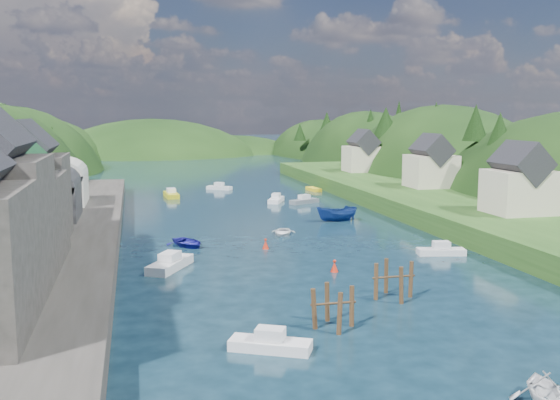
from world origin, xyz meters
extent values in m
plane|color=black|center=(0.00, 50.00, 0.00)|extent=(600.00, 600.00, 0.00)
ellipsoid|color=black|center=(-45.00, 118.00, -8.43)|extent=(44.00, 75.56, 48.19)
ellipsoid|color=black|center=(-45.00, 160.00, -6.82)|extent=(44.00, 75.56, 39.00)
ellipsoid|color=black|center=(45.00, 75.00, -8.40)|extent=(36.00, 75.56, 48.00)
ellipsoid|color=black|center=(45.00, 118.00, -7.78)|extent=(36.00, 75.56, 44.49)
ellipsoid|color=black|center=(45.00, 160.00, -6.30)|extent=(36.00, 75.56, 36.00)
ellipsoid|color=black|center=(-10.00, 170.00, -10.00)|extent=(80.00, 60.00, 44.00)
ellipsoid|color=black|center=(18.00, 180.00, -12.00)|extent=(70.00, 56.00, 36.00)
cone|color=black|center=(-39.06, 83.24, 8.26)|extent=(5.28, 5.28, 4.84)
cone|color=black|center=(-41.05, 94.87, 12.48)|extent=(4.77, 4.77, 6.89)
cone|color=black|center=(-33.51, 104.78, 8.49)|extent=(4.07, 4.07, 5.00)
cone|color=black|center=(-41.46, 119.66, 9.99)|extent=(4.56, 4.56, 8.58)
cone|color=black|center=(-43.99, 124.42, 7.81)|extent=(4.75, 4.75, 4.96)
cone|color=black|center=(-40.61, 139.22, 8.70)|extent=(4.27, 4.27, 6.69)
cone|color=black|center=(36.32, 41.12, 10.36)|extent=(5.29, 5.29, 7.46)
cone|color=black|center=(36.98, 48.99, 12.41)|extent=(4.07, 4.07, 5.86)
cone|color=black|center=(38.81, 62.24, 8.21)|extent=(3.40, 3.40, 5.88)
cone|color=black|center=(41.85, 71.89, 11.57)|extent=(4.94, 4.94, 9.08)
cone|color=black|center=(33.52, 77.15, 12.09)|extent=(5.25, 5.25, 6.08)
cone|color=black|center=(43.02, 92.20, 12.63)|extent=(3.36, 3.36, 8.33)
cone|color=black|center=(41.05, 104.54, 11.01)|extent=(4.57, 4.57, 7.71)
cone|color=black|center=(42.47, 117.87, 9.20)|extent=(3.59, 3.59, 6.53)
cone|color=black|center=(37.79, 129.96, 11.42)|extent=(4.14, 4.14, 5.65)
cone|color=black|center=(32.51, 139.85, 8.25)|extent=(3.83, 3.83, 5.20)
cube|color=#2D2B28|center=(-24.00, 20.00, 1.00)|extent=(12.00, 110.00, 2.00)
cube|color=#2D2B28|center=(-26.00, 12.00, 5.50)|extent=(8.00, 9.00, 7.00)
cube|color=#1E592D|center=(-26.00, 12.00, 9.96)|extent=(5.88, 9.36, 5.88)
cube|color=#2D2B28|center=(-26.00, 21.00, 6.00)|extent=(7.00, 8.00, 8.00)
cube|color=black|center=(-26.00, 21.00, 10.84)|extent=(5.15, 8.32, 5.15)
cube|color=#2D2D30|center=(-26.00, 33.00, 4.00)|extent=(7.00, 9.00, 4.00)
cylinder|color=#2D2D30|center=(-26.00, 33.00, 6.00)|extent=(7.00, 9.00, 7.00)
cube|color=#B2B2A8|center=(-26.00, 45.00, 4.00)|extent=(7.00, 9.00, 4.00)
cylinder|color=#B2B2A8|center=(-26.00, 45.00, 6.00)|extent=(7.00, 9.00, 7.00)
cube|color=#234719|center=(25.00, 40.00, 1.20)|extent=(16.00, 120.00, 2.40)
cube|color=beige|center=(27.00, 22.00, 4.90)|extent=(7.00, 6.00, 5.00)
cube|color=black|center=(27.00, 22.00, 8.24)|extent=(5.15, 6.24, 5.15)
cube|color=beige|center=(29.00, 48.00, 4.90)|extent=(7.00, 6.00, 5.00)
cube|color=black|center=(29.00, 48.00, 8.24)|extent=(5.15, 6.24, 5.15)
cube|color=beige|center=(28.00, 75.00, 4.90)|extent=(7.00, 6.00, 5.00)
cube|color=black|center=(28.00, 75.00, 8.24)|extent=(5.15, 6.24, 5.15)
cylinder|color=#382314|center=(-2.60, -3.60, 1.05)|extent=(0.32, 0.32, 3.30)
cylinder|color=#382314|center=(-3.89, -2.32, 1.05)|extent=(0.32, 0.32, 3.30)
cylinder|color=#382314|center=(-5.17, -3.60, 1.05)|extent=(0.32, 0.32, 3.30)
cylinder|color=#382314|center=(-3.89, -4.88, 1.05)|extent=(0.32, 0.32, 3.30)
cylinder|color=#382314|center=(-3.89, -3.60, 1.62)|extent=(3.08, 0.16, 0.16)
cylinder|color=#382314|center=(4.00, 1.53, 1.09)|extent=(0.32, 0.32, 3.38)
cylinder|color=#382314|center=(2.59, 2.95, 1.09)|extent=(0.32, 0.32, 3.38)
cylinder|color=#382314|center=(1.17, 1.53, 1.09)|extent=(0.32, 0.32, 3.38)
cylinder|color=#382314|center=(2.59, 0.12, 1.09)|extent=(0.32, 0.32, 3.38)
cylinder|color=#382314|center=(2.59, 1.53, 1.67)|extent=(3.39, 0.16, 0.16)
cone|color=#AC200D|center=(0.73, 10.11, 0.45)|extent=(0.70, 0.70, 0.90)
sphere|color=#AC200D|center=(0.73, 10.11, 0.95)|extent=(0.30, 0.30, 0.30)
cone|color=#AC200D|center=(-3.26, 20.70, 0.45)|extent=(0.70, 0.70, 0.90)
sphere|color=#AC200D|center=(-3.26, 20.70, 0.95)|extent=(0.30, 0.30, 0.30)
imported|color=silver|center=(2.62, -16.36, 0.82)|extent=(4.35, 4.63, 1.95)
cube|color=silver|center=(-13.39, 14.46, 0.38)|extent=(4.64, 6.21, 0.84)
cube|color=silver|center=(-13.39, 14.46, 1.19)|extent=(2.23, 2.51, 0.70)
imported|color=white|center=(0.26, 27.79, 0.26)|extent=(3.93, 4.66, 0.82)
cube|color=gold|center=(-10.33, 63.01, 0.37)|extent=(2.39, 6.03, 0.83)
cube|color=silver|center=(-10.33, 63.01, 1.18)|extent=(1.52, 2.16, 0.70)
imported|color=navy|center=(9.14, 34.64, 0.93)|extent=(5.70, 2.44, 2.15)
cube|color=white|center=(5.40, 53.51, 0.32)|extent=(3.64, 5.30, 0.71)
cube|color=silver|center=(5.40, 53.51, 1.06)|extent=(1.80, 2.10, 0.70)
cube|color=yellow|center=(15.18, 65.95, 0.27)|extent=(1.92, 4.46, 0.61)
cube|color=silver|center=(-1.14, 71.60, 0.29)|extent=(4.68, 3.94, 0.65)
cube|color=silver|center=(-1.14, 71.60, 1.00)|extent=(1.95, 1.82, 0.70)
cube|color=silver|center=(-8.76, -6.57, 0.31)|extent=(5.06, 3.58, 0.68)
cube|color=silver|center=(-8.76, -6.57, 1.03)|extent=(2.02, 1.76, 0.70)
cube|color=silver|center=(13.12, 14.03, 0.29)|extent=(4.88, 2.43, 0.65)
cube|color=silver|center=(13.12, 14.03, 1.00)|extent=(1.81, 1.38, 0.70)
imported|color=navy|center=(-10.96, 24.01, 0.35)|extent=(5.08, 5.81, 1.00)
cube|color=slate|center=(9.32, 51.11, 0.30)|extent=(5.06, 3.50, 0.68)
cube|color=silver|center=(9.32, 51.11, 1.03)|extent=(2.01, 1.73, 0.70)
camera|label=1|loc=(-16.31, -41.09, 13.98)|focal=40.00mm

